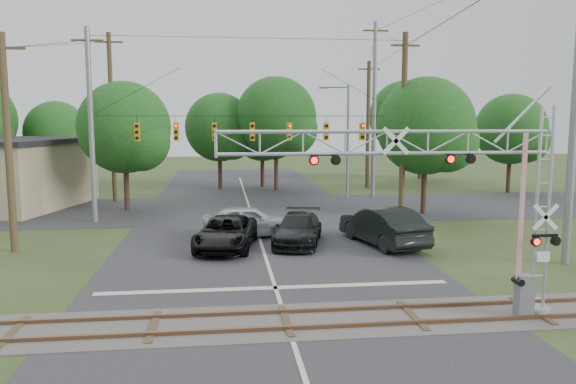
{
  "coord_description": "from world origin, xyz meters",
  "views": [
    {
      "loc": [
        -1.91,
        -14.4,
        6.18
      ],
      "look_at": [
        0.71,
        7.5,
        3.31
      ],
      "focal_mm": 35.0,
      "sensor_mm": 36.0,
      "label": 1
    }
  ],
  "objects": [
    {
      "name": "sedan_silver",
      "position": [
        -0.51,
        14.8,
        0.83
      ],
      "size": [
        4.96,
        2.17,
        1.66
      ],
      "primitive_type": "imported",
      "rotation": [
        0.0,
        0.0,
        1.61
      ],
      "color": "#B8BBC1",
      "rests_on": "ground"
    },
    {
      "name": "railroad_track",
      "position": [
        0.0,
        2.0,
        0.03
      ],
      "size": [
        90.0,
        3.2,
        0.17
      ],
      "color": "#4A4640",
      "rests_on": "ground"
    },
    {
      "name": "road_main",
      "position": [
        0.0,
        10.0,
        0.01
      ],
      "size": [
        14.0,
        90.0,
        0.02
      ],
      "primitive_type": "cube",
      "color": "#2B2B2D",
      "rests_on": "ground"
    },
    {
      "name": "pickup_black",
      "position": [
        -1.73,
        12.17,
        0.77
      ],
      "size": [
        3.48,
        5.89,
        1.54
      ],
      "primitive_type": "imported",
      "rotation": [
        0.0,
        0.0,
        -0.18
      ],
      "color": "black",
      "rests_on": "ground"
    },
    {
      "name": "streetlight",
      "position": [
        7.59,
        27.88,
        4.9
      ],
      "size": [
        2.34,
        0.24,
        8.77
      ],
      "color": "gray",
      "rests_on": "ground"
    },
    {
      "name": "treeline",
      "position": [
        -1.01,
        33.21,
        5.83
      ],
      "size": [
        50.53,
        26.87,
        9.99
      ],
      "color": "#3D261C",
      "rests_on": "ground"
    },
    {
      "name": "traffic_signal_span",
      "position": [
        0.88,
        20.0,
        5.69
      ],
      "size": [
        19.34,
        0.36,
        11.5
      ],
      "color": "gray",
      "rests_on": "ground"
    },
    {
      "name": "crossing_gantry",
      "position": [
        4.9,
        1.65,
        4.12
      ],
      "size": [
        10.5,
        0.84,
        6.6
      ],
      "color": "gray",
      "rests_on": "ground"
    },
    {
      "name": "suv_dark",
      "position": [
        5.97,
        12.09,
        0.95
      ],
      "size": [
        3.37,
        6.1,
        1.91
      ],
      "primitive_type": "imported",
      "rotation": [
        0.0,
        0.0,
        3.39
      ],
      "color": "black",
      "rests_on": "ground"
    },
    {
      "name": "utility_poles",
      "position": [
        3.25,
        22.42,
        6.36
      ],
      "size": [
        26.34,
        27.37,
        14.2
      ],
      "color": "#402E1D",
      "rests_on": "ground"
    },
    {
      "name": "ground",
      "position": [
        0.0,
        0.0,
        0.0
      ],
      "size": [
        160.0,
        160.0,
        0.0
      ],
      "primitive_type": "plane",
      "color": "#2D3B1B",
      "rests_on": "ground"
    },
    {
      "name": "car_dark",
      "position": [
        1.84,
        12.74,
        0.76
      ],
      "size": [
        3.34,
        5.59,
        1.52
      ],
      "primitive_type": "imported",
      "rotation": [
        0.0,
        0.0,
        -0.25
      ],
      "color": "black",
      "rests_on": "ground"
    },
    {
      "name": "road_cross",
      "position": [
        0.0,
        24.0,
        0.01
      ],
      "size": [
        90.0,
        12.0,
        0.02
      ],
      "primitive_type": "cube",
      "color": "#2B2B2D",
      "rests_on": "ground"
    }
  ]
}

